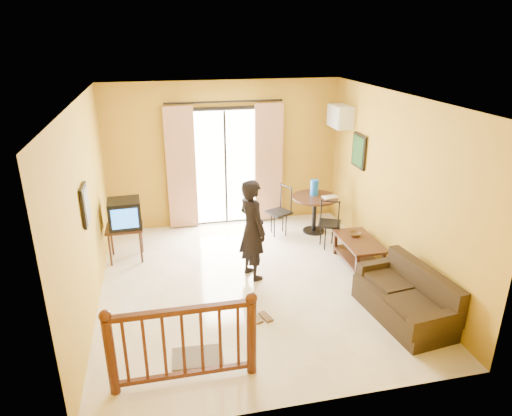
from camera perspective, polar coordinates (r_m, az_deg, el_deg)
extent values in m
plane|color=beige|center=(7.12, -0.54, -9.40)|extent=(5.00, 5.00, 0.00)
plane|color=white|center=(6.18, -0.64, 13.54)|extent=(5.00, 5.00, 0.00)
plane|color=#B78C23|center=(8.87, -3.93, 6.67)|extent=(4.50, 0.00, 4.50)
plane|color=#B78C23|center=(4.33, 6.33, -9.92)|extent=(4.50, 0.00, 4.50)
plane|color=#B78C23|center=(6.47, -20.47, -0.30)|extent=(0.00, 5.00, 5.00)
plane|color=#B78C23|center=(7.29, 17.01, 2.50)|extent=(0.00, 5.00, 5.00)
cube|color=black|center=(8.92, -3.87, 5.09)|extent=(1.34, 0.03, 2.34)
cube|color=white|center=(8.89, -3.84, 5.03)|extent=(1.20, 0.04, 2.20)
cube|color=black|center=(8.87, -3.82, 4.99)|extent=(0.04, 0.02, 2.20)
cube|color=beige|center=(8.75, -9.32, 4.86)|extent=(0.55, 0.08, 2.35)
cube|color=beige|center=(8.99, 1.59, 5.58)|extent=(0.55, 0.08, 2.35)
cylinder|color=black|center=(8.57, -4.00, 13.11)|extent=(2.20, 0.04, 0.04)
cube|color=black|center=(7.90, -16.13, -2.38)|extent=(0.59, 0.50, 0.04)
cylinder|color=black|center=(7.86, -17.79, -5.00)|extent=(0.04, 0.04, 0.57)
cylinder|color=black|center=(7.82, -14.18, -4.74)|extent=(0.04, 0.04, 0.57)
cylinder|color=black|center=(8.22, -17.58, -3.80)|extent=(0.04, 0.04, 0.57)
cylinder|color=black|center=(8.18, -14.14, -3.54)|extent=(0.04, 0.04, 0.57)
cube|color=black|center=(7.80, -16.10, -0.66)|extent=(0.54, 0.49, 0.47)
cube|color=#2778ED|center=(7.58, -16.08, -1.31)|extent=(0.41, 0.04, 0.33)
cube|color=black|center=(6.23, -20.59, 0.34)|extent=(0.04, 0.42, 0.52)
cube|color=#58524B|center=(6.23, -20.36, 0.36)|extent=(0.01, 0.34, 0.44)
cylinder|color=black|center=(8.66, 7.40, 1.31)|extent=(0.86, 0.86, 0.04)
cylinder|color=black|center=(8.79, 7.29, -0.83)|extent=(0.08, 0.08, 0.70)
cylinder|color=black|center=(8.92, 7.20, -2.82)|extent=(0.42, 0.42, 0.03)
cylinder|color=blue|center=(8.69, 7.31, 2.56)|extent=(0.16, 0.16, 0.30)
cube|color=beige|center=(8.65, 9.25, 1.39)|extent=(0.31, 0.22, 0.02)
cube|color=white|center=(8.75, 10.51, 11.19)|extent=(0.30, 0.60, 0.40)
cube|color=gray|center=(8.69, 9.58, 11.18)|extent=(0.02, 0.56, 0.36)
cube|color=black|center=(8.32, 12.76, 6.97)|extent=(0.04, 0.50, 0.60)
cube|color=black|center=(8.31, 12.60, 6.97)|extent=(0.01, 0.42, 0.52)
cube|color=black|center=(7.66, 12.78, -4.07)|extent=(0.55, 1.00, 0.04)
cube|color=black|center=(7.79, 12.61, -5.99)|extent=(0.51, 0.96, 0.03)
cube|color=black|center=(7.31, 12.50, -7.19)|extent=(0.05, 0.05, 0.42)
cube|color=black|center=(7.49, 15.60, -6.74)|extent=(0.05, 0.05, 0.42)
cube|color=black|center=(8.03, 9.92, -4.28)|extent=(0.05, 0.05, 0.42)
cube|color=black|center=(8.20, 12.80, -3.95)|extent=(0.05, 0.05, 0.42)
imported|color=#533B1C|center=(7.78, 12.29, -3.21)|extent=(0.25, 0.25, 0.06)
cube|color=black|center=(6.57, 17.85, -11.61)|extent=(0.88, 1.50, 0.35)
cube|color=black|center=(6.54, 20.21, -8.90)|extent=(0.33, 1.43, 0.49)
cube|color=black|center=(5.99, 21.36, -13.39)|extent=(0.72, 0.23, 0.27)
cube|color=black|center=(6.99, 15.27, -7.36)|extent=(0.72, 0.23, 0.27)
cube|color=black|center=(6.22, 19.12, -11.55)|extent=(0.56, 0.63, 0.09)
cube|color=black|center=(6.67, 16.41, -8.84)|extent=(0.56, 0.63, 0.09)
imported|color=black|center=(6.96, -0.48, -2.71)|extent=(0.56, 0.68, 1.60)
cylinder|color=#471E0F|center=(5.22, -17.69, -17.35)|extent=(0.11, 0.11, 0.92)
cylinder|color=#471E0F|center=(5.25, -0.56, -15.92)|extent=(0.11, 0.11, 0.92)
sphere|color=#471E0F|center=(4.93, -18.36, -12.68)|extent=(0.13, 0.13, 0.13)
sphere|color=#471E0F|center=(4.96, -0.58, -11.22)|extent=(0.13, 0.13, 0.13)
cube|color=#471E0F|center=(4.91, -9.38, -12.58)|extent=(1.55, 0.08, 0.06)
cube|color=#471E0F|center=(5.41, -8.84, -19.82)|extent=(1.55, 0.06, 0.05)
cube|color=#63594F|center=(5.75, -7.29, -17.98)|extent=(0.62, 0.44, 0.02)
cube|color=#533B1C|center=(6.33, -0.05, -13.59)|extent=(0.17, 0.27, 0.03)
cube|color=#533B1C|center=(6.35, 1.22, -13.43)|extent=(0.17, 0.27, 0.03)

